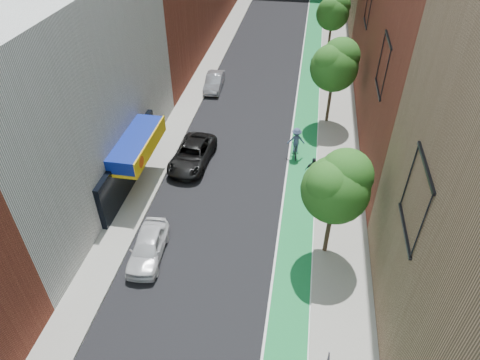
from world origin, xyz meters
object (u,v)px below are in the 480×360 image
at_px(parked_car_black, 192,155).
at_px(cyclist_lane_mid, 313,176).
at_px(cyclist_lane_far, 296,144).
at_px(parked_car_silver, 214,82).
at_px(parked_car_white, 148,247).
at_px(cyclist_lane_near, 312,179).

distance_m(parked_car_black, cyclist_lane_mid, 8.33).
bearing_deg(cyclist_lane_far, parked_car_black, 7.50).
relative_size(parked_car_silver, cyclist_lane_mid, 1.91).
xyz_separation_m(parked_car_white, parked_car_black, (0.19, 8.69, 0.02)).
height_order(parked_car_white, cyclist_lane_mid, cyclist_lane_mid).
bearing_deg(parked_car_black, parked_car_silver, 98.40).
distance_m(cyclist_lane_mid, cyclist_lane_far, 3.45).
relative_size(parked_car_white, cyclist_lane_far, 1.81).
xyz_separation_m(parked_car_silver, cyclist_lane_near, (9.19, -13.10, 0.16)).
relative_size(parked_car_silver, cyclist_lane_far, 1.80).
relative_size(parked_car_black, cyclist_lane_mid, 2.44).
bearing_deg(cyclist_lane_near, cyclist_lane_mid, -81.20).
xyz_separation_m(cyclist_lane_near, cyclist_lane_mid, (0.00, 0.43, -0.02)).
height_order(cyclist_lane_near, cyclist_lane_mid, cyclist_lane_mid).
relative_size(parked_car_white, parked_car_black, 0.79).
relative_size(parked_car_black, parked_car_silver, 1.27).
bearing_deg(parked_car_silver, cyclist_lane_mid, -56.58).
relative_size(cyclist_lane_near, cyclist_lane_far, 0.89).
bearing_deg(cyclist_lane_far, parked_car_silver, -59.08).
distance_m(parked_car_white, cyclist_lane_mid, 11.32).
height_order(parked_car_white, parked_car_black, parked_car_black).
height_order(parked_car_black, cyclist_lane_near, cyclist_lane_near).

